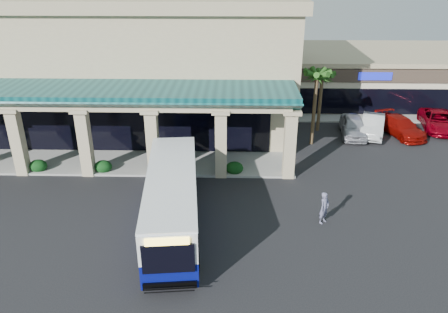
{
  "coord_description": "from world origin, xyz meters",
  "views": [
    {
      "loc": [
        2.36,
        -21.2,
        13.45
      ],
      "look_at": [
        1.74,
        3.53,
        2.2
      ],
      "focal_mm": 35.0,
      "sensor_mm": 36.0,
      "label": 1
    }
  ],
  "objects_px": {
    "car_silver": "(353,126)",
    "car_gray": "(439,121)",
    "car_red": "(400,126)",
    "car_white": "(372,126)",
    "pedestrian": "(324,208)",
    "transit_bus": "(172,201)"
  },
  "relations": [
    {
      "from": "transit_bus",
      "to": "car_red",
      "type": "relative_size",
      "value": 2.18
    },
    {
      "from": "car_silver",
      "to": "car_red",
      "type": "height_order",
      "value": "car_silver"
    },
    {
      "from": "transit_bus",
      "to": "car_red",
      "type": "distance_m",
      "value": 22.17
    },
    {
      "from": "pedestrian",
      "to": "transit_bus",
      "type": "bearing_deg",
      "value": 137.54
    },
    {
      "from": "pedestrian",
      "to": "car_silver",
      "type": "xyz_separation_m",
      "value": [
        4.81,
        13.22,
        -0.11
      ]
    },
    {
      "from": "car_silver",
      "to": "car_gray",
      "type": "relative_size",
      "value": 0.85
    },
    {
      "from": "pedestrian",
      "to": "car_silver",
      "type": "distance_m",
      "value": 14.07
    },
    {
      "from": "car_white",
      "to": "car_red",
      "type": "relative_size",
      "value": 0.96
    },
    {
      "from": "car_red",
      "to": "car_gray",
      "type": "relative_size",
      "value": 0.92
    },
    {
      "from": "car_gray",
      "to": "pedestrian",
      "type": "bearing_deg",
      "value": -118.97
    },
    {
      "from": "pedestrian",
      "to": "car_silver",
      "type": "height_order",
      "value": "pedestrian"
    },
    {
      "from": "car_red",
      "to": "car_white",
      "type": "bearing_deg",
      "value": 163.29
    },
    {
      "from": "pedestrian",
      "to": "car_white",
      "type": "distance_m",
      "value": 14.94
    },
    {
      "from": "pedestrian",
      "to": "car_white",
      "type": "xyz_separation_m",
      "value": [
        6.47,
        13.46,
        -0.11
      ]
    },
    {
      "from": "car_silver",
      "to": "car_red",
      "type": "distance_m",
      "value": 3.99
    },
    {
      "from": "car_silver",
      "to": "car_red",
      "type": "bearing_deg",
      "value": 10.51
    },
    {
      "from": "car_gray",
      "to": "car_white",
      "type": "bearing_deg",
      "value": -155.68
    },
    {
      "from": "car_silver",
      "to": "car_white",
      "type": "bearing_deg",
      "value": 14.95
    },
    {
      "from": "car_silver",
      "to": "car_gray",
      "type": "height_order",
      "value": "car_silver"
    },
    {
      "from": "transit_bus",
      "to": "car_red",
      "type": "height_order",
      "value": "transit_bus"
    },
    {
      "from": "car_red",
      "to": "car_gray",
      "type": "height_order",
      "value": "car_gray"
    },
    {
      "from": "car_red",
      "to": "car_gray",
      "type": "bearing_deg",
      "value": 3.19
    }
  ]
}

